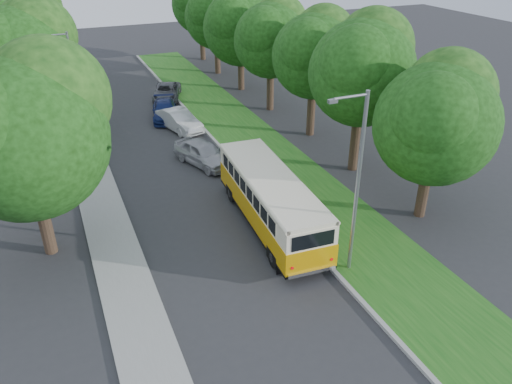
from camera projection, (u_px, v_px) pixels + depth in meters
name	position (u px, v px, depth m)	size (l,w,h in m)	color
ground	(236.00, 261.00, 22.23)	(120.00, 120.00, 0.00)	#2D2D30
curb	(264.00, 195.00, 27.47)	(0.20, 70.00, 0.15)	gray
grass_verge	(302.00, 187.00, 28.29)	(4.50, 70.00, 0.13)	#185416
sidewalk	(108.00, 227.00, 24.58)	(2.20, 70.00, 0.12)	gray
treeline	(184.00, 41.00, 35.02)	(24.27, 41.91, 9.46)	#332319
lamppost_near	(356.00, 181.00, 19.57)	(1.71, 0.16, 8.00)	gray
lamppost_far	(74.00, 87.00, 31.57)	(1.71, 0.16, 7.50)	gray
warning_sign	(92.00, 144.00, 29.53)	(0.56, 0.10, 2.50)	gray
vintage_bus	(271.00, 202.00, 24.09)	(2.44, 9.46, 2.81)	#DE9C07
car_silver	(203.00, 153.00, 30.75)	(1.77, 4.41, 1.50)	#A9A8AD
car_white	(179.00, 120.00, 35.88)	(1.53, 4.39, 1.44)	silver
car_blue	(165.00, 110.00, 37.99)	(1.83, 4.50, 1.31)	navy
car_grey	(167.00, 92.00, 42.26)	(2.09, 4.52, 1.26)	#4F5156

